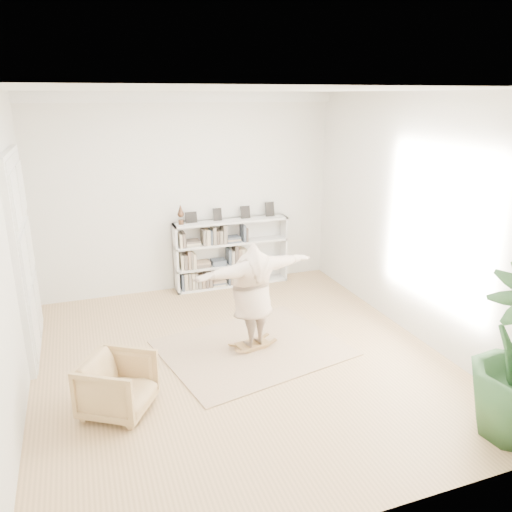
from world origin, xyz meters
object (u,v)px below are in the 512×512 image
Objects in this scene: armchair at (118,385)px; rocker_board at (253,344)px; person at (252,292)px; bookshelf at (231,254)px.

rocker_board is at bearing -33.33° from armchair.
person is at bearing -33.33° from armchair.
bookshelf is at bearing -112.32° from person.
person is (0.00, 0.00, 0.82)m from rocker_board.
armchair is at bearing -167.33° from rocker_board.
bookshelf is 4.26× the size of rocker_board.
rocker_board is at bearing 14.80° from person.
person reaches higher than rocker_board.
rocker_board is at bearing -100.56° from bookshelf.
bookshelf is 2.91× the size of armchair.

